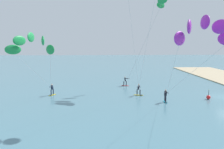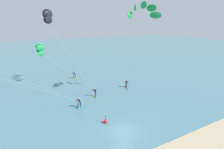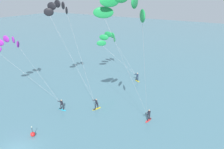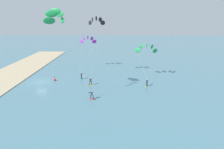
# 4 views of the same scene
# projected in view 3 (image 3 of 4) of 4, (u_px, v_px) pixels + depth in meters

# --- Properties ---
(kitesurfer_nearshore) EXTENTS (8.32, 4.32, 15.08)m
(kitesurfer_nearshore) POSITION_uv_depth(u_px,v_px,m) (60.00, 13.00, 30.19)
(kitesurfer_nearshore) COLOR yellow
(kitesurfer_nearshore) RESTS_ON ground
(kitesurfer_mid_water) EXTENTS (12.90, 5.17, 9.72)m
(kitesurfer_mid_water) POSITION_uv_depth(u_px,v_px,m) (9.00, 45.00, 33.38)
(kitesurfer_mid_water) COLOR #23ADD1
(kitesurfer_mid_water) RESTS_ON ground
(kitesurfer_far_out) EXTENTS (6.10, 8.01, 16.31)m
(kitesurfer_far_out) POSITION_uv_depth(u_px,v_px,m) (123.00, 12.00, 19.06)
(kitesurfer_far_out) COLOR red
(kitesurfer_far_out) RESTS_ON ground
(kitesurfer_downwind) EXTENTS (8.80, 5.79, 8.80)m
(kitesurfer_downwind) POSITION_uv_depth(u_px,v_px,m) (109.00, 39.00, 41.94)
(kitesurfer_downwind) COLOR yellow
(kitesurfer_downwind) RESTS_ON ground
(marker_buoy) EXTENTS (0.56, 0.56, 1.38)m
(marker_buoy) POSITION_uv_depth(u_px,v_px,m) (33.00, 134.00, 25.16)
(marker_buoy) COLOR red
(marker_buoy) RESTS_ON ground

